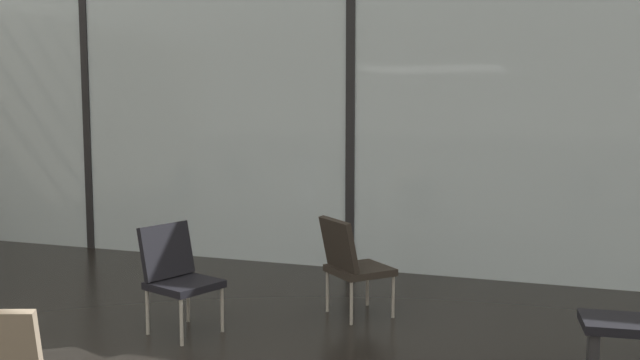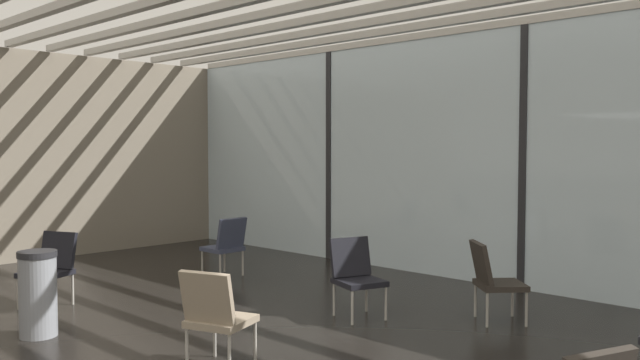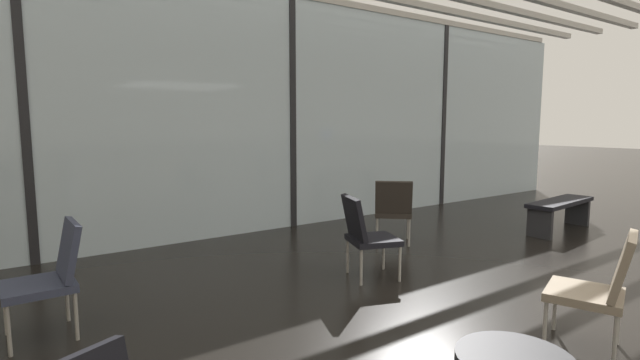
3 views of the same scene
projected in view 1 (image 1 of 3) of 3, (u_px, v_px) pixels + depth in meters
glass_curtain_wall at (351, 114)px, 7.60m from camera, size 14.00×0.08×3.49m
window_mullion_0 at (89, 113)px, 8.74m from camera, size 0.10×0.12×3.49m
window_mullion_1 at (351, 114)px, 7.60m from camera, size 0.10×0.12×3.49m
parked_airplane at (352, 91)px, 11.83m from camera, size 11.00×4.19×4.19m
lounge_chair_1 at (177, 272)px, 5.54m from camera, size 0.66×0.63×0.87m
lounge_chair_5 at (351, 261)px, 5.94m from camera, size 0.71×0.71×0.87m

